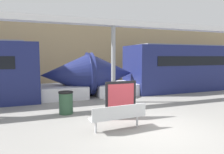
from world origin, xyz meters
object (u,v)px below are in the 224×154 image
at_px(support_column_near, 113,65).
at_px(poster_board, 121,100).
at_px(train_left, 199,68).
at_px(bench_near, 119,115).
at_px(trash_bin, 66,103).

bearing_deg(support_column_near, poster_board, -104.37).
bearing_deg(poster_board, train_left, 30.22).
xyz_separation_m(train_left, support_column_near, (-7.69, -2.21, 0.45)).
relative_size(bench_near, trash_bin, 2.03).
distance_m(bench_near, poster_board, 1.29).
bearing_deg(trash_bin, support_column_near, 26.58).
bearing_deg(train_left, bench_near, -146.01).
relative_size(trash_bin, poster_board, 0.64).
xyz_separation_m(trash_bin, poster_board, (1.90, -1.37, 0.26)).
distance_m(poster_board, support_column_near, 3.01).
distance_m(train_left, bench_near, 10.81).
xyz_separation_m(bench_near, trash_bin, (-1.35, 2.51, -0.03)).
relative_size(train_left, trash_bin, 18.17).
distance_m(trash_bin, poster_board, 2.36).
relative_size(bench_near, support_column_near, 0.49).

